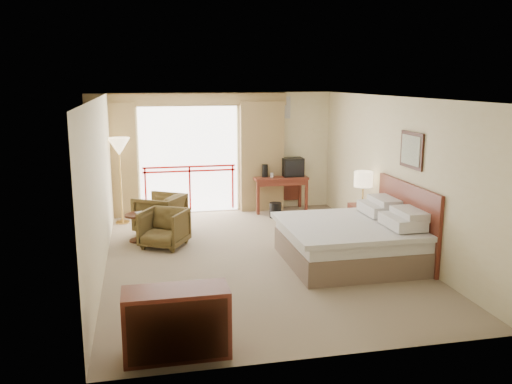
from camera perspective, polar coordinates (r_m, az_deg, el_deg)
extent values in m
plane|color=gray|center=(9.36, 0.01, -6.83)|extent=(7.00, 7.00, 0.00)
plane|color=white|center=(8.87, 0.01, 9.93)|extent=(7.00, 7.00, 0.00)
plane|color=beige|center=(12.42, -3.40, 4.20)|extent=(5.00, 0.00, 5.00)
plane|color=beige|center=(5.73, 7.43, -4.92)|extent=(5.00, 0.00, 5.00)
plane|color=beige|center=(8.84, -16.03, 0.65)|extent=(0.00, 7.00, 7.00)
plane|color=beige|center=(9.84, 14.40, 1.84)|extent=(0.00, 7.00, 7.00)
plane|color=white|center=(12.32, -7.06, 3.37)|extent=(2.40, 0.00, 2.40)
cube|color=#B9130F|center=(12.34, -7.02, 2.20)|extent=(2.09, 0.03, 0.04)
cube|color=#B9130F|center=(12.33, -7.03, 2.66)|extent=(2.09, 0.03, 0.04)
cube|color=#B9130F|center=(12.37, -11.54, 0.19)|extent=(0.04, 0.03, 1.00)
cube|color=#B9130F|center=(12.42, -6.97, 0.38)|extent=(0.04, 0.03, 1.00)
cube|color=#B9130F|center=(12.54, -2.47, 0.58)|extent=(0.04, 0.03, 1.00)
cube|color=olive|center=(12.16, -14.79, 3.19)|extent=(1.00, 0.26, 2.50)
cube|color=olive|center=(12.44, 0.59, 3.77)|extent=(1.00, 0.26, 2.50)
cube|color=olive|center=(12.10, -7.18, 9.63)|extent=(4.40, 0.22, 0.28)
cube|color=silver|center=(12.56, 2.51, 8.87)|extent=(0.50, 0.04, 0.50)
cube|color=brown|center=(9.16, 9.78, -6.11)|extent=(2.05, 2.00, 0.40)
cube|color=silver|center=(9.07, 9.84, -4.31)|extent=(2.01, 1.96, 0.22)
cube|color=silver|center=(9.02, 9.58, -3.54)|extent=(2.09, 2.06, 0.08)
cube|color=silver|center=(8.89, 15.18, -3.01)|extent=(0.50, 0.75, 0.18)
cube|color=silver|center=(9.67, 12.76, -1.70)|extent=(0.50, 0.75, 0.18)
cube|color=silver|center=(8.92, 15.97, -2.21)|extent=(0.40, 0.70, 0.14)
cube|color=silver|center=(9.70, 13.49, -0.97)|extent=(0.40, 0.70, 0.14)
cube|color=#581A11|center=(9.45, 15.57, -2.98)|extent=(0.06, 2.10, 1.30)
cube|color=black|center=(9.23, 16.07, 4.25)|extent=(0.03, 0.72, 0.60)
cube|color=silver|center=(9.22, 15.96, 4.25)|extent=(0.01, 0.60, 0.48)
cube|color=#581A11|center=(10.55, 11.17, -3.07)|extent=(0.48, 0.56, 0.64)
cylinder|color=tan|center=(10.51, 11.14, -1.09)|extent=(0.14, 0.14, 0.04)
cylinder|color=tan|center=(10.47, 11.18, -0.10)|extent=(0.03, 0.03, 0.37)
cylinder|color=#FFE5B2|center=(10.42, 11.24, 1.34)|extent=(0.35, 0.35, 0.29)
cube|color=black|center=(10.31, 11.32, -1.37)|extent=(0.19, 0.16, 0.07)
cube|color=#581A11|center=(12.42, 2.51, 1.54)|extent=(1.23, 0.59, 0.05)
cube|color=#581A11|center=(12.13, 0.23, -0.63)|extent=(0.06, 0.06, 0.76)
cube|color=#581A11|center=(12.41, 5.32, -0.39)|extent=(0.06, 0.06, 0.76)
cube|color=#581A11|center=(12.61, -0.27, -0.14)|extent=(0.06, 0.06, 0.76)
cube|color=#581A11|center=(12.89, 4.64, 0.08)|extent=(0.06, 0.06, 0.76)
cube|color=#581A11|center=(12.72, 2.21, 0.33)|extent=(1.13, 0.03, 0.56)
cube|color=#581A11|center=(12.18, 2.83, 0.94)|extent=(1.13, 0.03, 0.12)
cube|color=black|center=(12.46, 3.86, 2.64)|extent=(0.47, 0.36, 0.43)
cube|color=black|center=(12.29, 4.09, 2.51)|extent=(0.43, 0.02, 0.34)
cylinder|color=black|center=(12.31, 0.94, 2.24)|extent=(0.16, 0.16, 0.29)
cylinder|color=white|center=(12.31, 1.68, 1.79)|extent=(0.08, 0.08, 0.10)
cylinder|color=black|center=(11.91, 2.06, -1.92)|extent=(0.32, 0.32, 0.33)
imported|color=#453618|center=(10.97, -9.99, -4.19)|extent=(1.15, 1.15, 0.77)
imported|color=#453618|center=(10.04, -9.58, -5.69)|extent=(1.02, 1.02, 0.69)
cylinder|color=black|center=(10.33, -12.36, -2.38)|extent=(0.48, 0.48, 0.04)
cylinder|color=black|center=(10.39, -12.30, -3.71)|extent=(0.06, 0.06, 0.48)
cylinder|color=black|center=(10.46, -12.25, -4.98)|extent=(0.34, 0.34, 0.03)
imported|color=white|center=(10.32, -12.37, -2.28)|extent=(0.24, 0.25, 0.02)
cylinder|color=tan|center=(11.84, -13.84, -3.09)|extent=(0.29, 0.29, 0.03)
cylinder|color=tan|center=(11.67, -14.03, 0.57)|extent=(0.03, 0.03, 1.57)
cone|color=#FFE5B2|center=(11.55, -14.23, 4.66)|extent=(0.46, 0.46, 0.37)
cube|color=#581A11|center=(6.14, -8.36, -13.43)|extent=(1.15, 0.48, 0.77)
cube|color=black|center=(5.93, -8.20, -14.41)|extent=(1.06, 0.02, 0.67)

